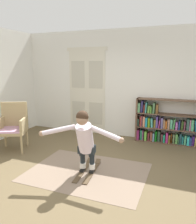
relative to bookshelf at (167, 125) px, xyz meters
The scene contains 8 objects.
ground_plane 2.71m from the bookshelf, 116.33° to the right, with size 7.20×7.20×0.00m, color brown.
back_wall 1.56m from the bookshelf, 169.98° to the left, with size 6.00×0.10×2.90m, color white.
double_door 2.41m from the bookshelf, behind, with size 1.22×0.05×2.45m.
rug 2.58m from the bookshelf, 118.54° to the right, with size 2.15×1.59×0.01m, color #826D5C.
bookshelf is the anchor object (origin of this frame).
wicker_chair 3.77m from the bookshelf, 151.93° to the right, with size 0.80×0.80×1.10m.
skis_pair 2.55m from the bookshelf, 118.97° to the right, with size 0.38×0.96×0.07m.
person_skier 2.67m from the bookshelf, 116.81° to the right, with size 1.46×0.65×1.14m.
Camera 1 is at (1.57, -3.38, 1.95)m, focal length 36.10 mm.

